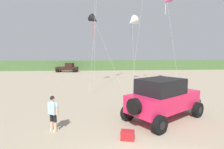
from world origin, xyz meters
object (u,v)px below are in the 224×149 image
Objects in this scene: cooler_box at (128,135)px; kite_black_sled at (94,20)px; kite_red_delta at (167,0)px; jeep at (163,98)px; person_watching at (53,111)px; kite_blue_swept at (132,21)px; distant_pickup at (68,68)px.

kite_black_sled is (-1.59, 14.54, 7.62)m from cooler_box.
jeep is at bearing -111.99° from kite_red_delta.
kite_blue_swept is at bearing 65.42° from person_watching.
distant_pickup is at bearing 98.39° from person_watching.
kite_blue_swept is (10.96, -16.30, 6.88)m from distant_pickup.
person_watching is at bearing -97.10° from kite_black_sled.
cooler_box is 0.07× the size of kite_blue_swept.
jeep is at bearing 11.15° from person_watching.
person_watching is 0.19× the size of kite_blue_swept.
person_watching is at bearing -168.85° from jeep.
kite_red_delta is at bearing -48.92° from distant_pickup.
kite_blue_swept is (0.84, 13.03, 6.61)m from jeep.
jeep is 1.03× the size of distant_pickup.
kite_red_delta is at bearing 77.36° from cooler_box.
person_watching is 2.98× the size of cooler_box.
jeep is at bearing 57.26° from cooler_box.
kite_red_delta is at bearing 51.51° from person_watching.
cooler_box is (3.26, -1.10, -0.75)m from person_watching.
kite_black_sled reaches higher than jeep.
kite_red_delta is at bearing -1.43° from kite_black_sled.
jeep is at bearing -70.98° from distant_pickup.
kite_red_delta is (10.52, 13.23, 9.25)m from person_watching.
jeep is 14.54m from kite_black_sled.
distant_pickup is 20.81m from kite_blue_swept.
cooler_box is 32.49m from distant_pickup.
kite_black_sled is at bearing 107.74° from jeep.
kite_red_delta is (15.01, -17.22, 9.25)m from distant_pickup.
kite_red_delta reaches higher than jeep.
distant_pickup is 0.44× the size of kite_red_delta.
cooler_box is at bearing -76.18° from distant_pickup.
kite_black_sled is at bearing -171.78° from kite_blue_swept.
person_watching is at bearing -114.58° from kite_blue_swept.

